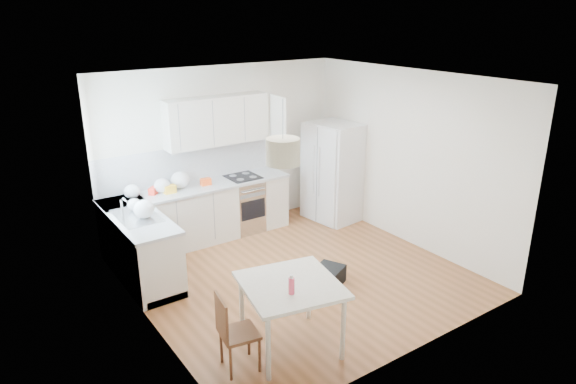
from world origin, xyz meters
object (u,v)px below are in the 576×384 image
Objects in this scene: refrigerator at (334,172)px; dining_table at (291,291)px; gym_bag at (327,278)px; dining_chair at (239,331)px.

dining_table is at bearing -142.85° from refrigerator.
dining_chair is at bearing 178.17° from gym_bag.
gym_bag is (-1.60, -1.82, -0.73)m from refrigerator.
refrigerator reaches higher than gym_bag.
dining_chair is (-0.63, 0.01, -0.27)m from dining_table.
refrigerator is at bearing 22.82° from gym_bag.
dining_table is at bearing 9.07° from dining_chair.
gym_bag is (1.77, 0.78, -0.31)m from dining_chair.
gym_bag is (1.15, 0.79, -0.57)m from dining_table.
refrigerator is 2.00× the size of dining_chair.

